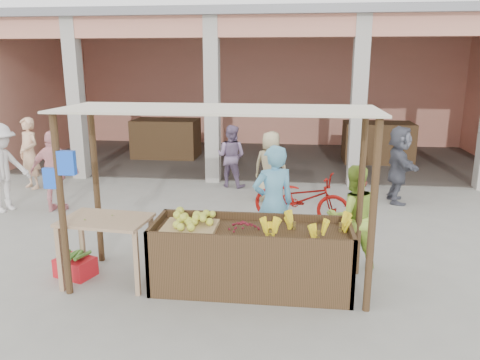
# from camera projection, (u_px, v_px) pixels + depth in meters

# --- Properties ---
(ground) EXTENTS (60.00, 60.00, 0.00)m
(ground) POSITION_uv_depth(u_px,v_px,m) (215.00, 285.00, 6.36)
(ground) COLOR gray
(ground) RESTS_ON ground
(market_building) EXTENTS (14.40, 6.40, 4.20)m
(market_building) POSITION_uv_depth(u_px,v_px,m) (265.00, 70.00, 14.29)
(market_building) COLOR tan
(market_building) RESTS_ON ground
(fruit_stall) EXTENTS (2.60, 0.95, 0.80)m
(fruit_stall) POSITION_uv_depth(u_px,v_px,m) (251.00, 259.00, 6.20)
(fruit_stall) COLOR #4A321D
(fruit_stall) RESTS_ON ground
(stall_awning) EXTENTS (4.09, 1.35, 2.39)m
(stall_awning) POSITION_uv_depth(u_px,v_px,m) (212.00, 140.00, 5.93)
(stall_awning) COLOR #4A321D
(stall_awning) RESTS_ON ground
(banana_heap) EXTENTS (1.03, 0.56, 0.19)m
(banana_heap) POSITION_uv_depth(u_px,v_px,m) (304.00, 227.00, 5.98)
(banana_heap) COLOR yellow
(banana_heap) RESTS_ON fruit_stall
(melon_tray) EXTENTS (0.70, 0.60, 0.19)m
(melon_tray) POSITION_uv_depth(u_px,v_px,m) (190.00, 223.00, 6.12)
(melon_tray) COLOR tan
(melon_tray) RESTS_ON fruit_stall
(berry_heap) EXTENTS (0.43, 0.35, 0.14)m
(berry_heap) POSITION_uv_depth(u_px,v_px,m) (243.00, 226.00, 6.10)
(berry_heap) COLOR maroon
(berry_heap) RESTS_ON fruit_stall
(side_table) EXTENTS (1.20, 0.86, 0.92)m
(side_table) POSITION_uv_depth(u_px,v_px,m) (106.00, 229.00, 6.26)
(side_table) COLOR tan
(side_table) RESTS_ON ground
(papaya_pile) EXTENTS (0.68, 0.39, 0.19)m
(papaya_pile) POSITION_uv_depth(u_px,v_px,m) (105.00, 211.00, 6.20)
(papaya_pile) COLOR #599631
(papaya_pile) RESTS_ON side_table
(red_crate) EXTENTS (0.60, 0.51, 0.26)m
(red_crate) POSITION_uv_depth(u_px,v_px,m) (75.00, 267.00, 6.60)
(red_crate) COLOR red
(red_crate) RESTS_ON ground
(plantain_bundle) EXTENTS (0.41, 0.29, 0.08)m
(plantain_bundle) POSITION_uv_depth(u_px,v_px,m) (74.00, 256.00, 6.55)
(plantain_bundle) COLOR #508B32
(plantain_bundle) RESTS_ON red_crate
(produce_sacks) EXTENTS (0.79, 0.74, 0.60)m
(produce_sacks) POSITION_uv_depth(u_px,v_px,m) (366.00, 176.00, 11.14)
(produce_sacks) COLOR maroon
(produce_sacks) RESTS_ON ground
(vendor_blue) EXTENTS (0.85, 0.75, 1.90)m
(vendor_blue) POSITION_uv_depth(u_px,v_px,m) (273.00, 200.00, 6.96)
(vendor_blue) COLOR #60ACD4
(vendor_blue) RESTS_ON ground
(vendor_green) EXTENTS (0.86, 0.61, 1.62)m
(vendor_green) POSITION_uv_depth(u_px,v_px,m) (352.00, 214.00, 6.74)
(vendor_green) COLOR #9BC23C
(vendor_green) RESTS_ON ground
(motorcycle) EXTENTS (1.20, 2.04, 1.01)m
(motorcycle) POSITION_uv_depth(u_px,v_px,m) (302.00, 197.00, 8.67)
(motorcycle) COLOR maroon
(motorcycle) RESTS_ON ground
(shopper_a) EXTENTS (1.09, 1.38, 1.93)m
(shopper_a) POSITION_uv_depth(u_px,v_px,m) (1.00, 165.00, 9.29)
(shopper_a) COLOR silver
(shopper_a) RESTS_ON ground
(shopper_b) EXTENTS (1.08, 0.66, 1.74)m
(shopper_b) POSITION_uv_depth(u_px,v_px,m) (54.00, 169.00, 9.32)
(shopper_b) COLOR pink
(shopper_b) RESTS_ON ground
(shopper_c) EXTENTS (0.93, 0.73, 1.69)m
(shopper_c) POSITION_uv_depth(u_px,v_px,m) (271.00, 163.00, 9.98)
(shopper_c) COLOR tan
(shopper_c) RESTS_ON ground
(shopper_d) EXTENTS (0.66, 1.61, 1.74)m
(shopper_d) POSITION_uv_depth(u_px,v_px,m) (399.00, 163.00, 9.91)
(shopper_d) COLOR #4F505C
(shopper_d) RESTS_ON ground
(shopper_e) EXTENTS (0.81, 0.75, 1.76)m
(shopper_e) POSITION_uv_depth(u_px,v_px,m) (29.00, 152.00, 11.03)
(shopper_e) COLOR #EEB68B
(shopper_e) RESTS_ON ground
(shopper_f) EXTENTS (0.90, 0.67, 1.64)m
(shopper_f) POSITION_uv_depth(u_px,v_px,m) (231.00, 153.00, 11.21)
(shopper_f) COLOR gray
(shopper_f) RESTS_ON ground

